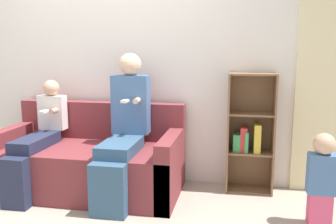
# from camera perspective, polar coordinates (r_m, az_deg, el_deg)

# --- Properties ---
(ground_plane) EXTENTS (14.00, 14.00, 0.00)m
(ground_plane) POSITION_cam_1_polar(r_m,az_deg,el_deg) (3.26, -14.92, -15.41)
(ground_plane) COLOR #9E9384
(back_wall) EXTENTS (10.00, 0.06, 2.55)m
(back_wall) POSITION_cam_1_polar(r_m,az_deg,el_deg) (3.88, -9.22, 8.20)
(back_wall) COLOR silver
(back_wall) RESTS_ON ground_plane
(couch) EXTENTS (1.78, 0.87, 0.84)m
(couch) POSITION_cam_1_polar(r_m,az_deg,el_deg) (3.63, -12.34, -7.89)
(couch) COLOR maroon
(couch) RESTS_ON ground_plane
(adult_seated) EXTENTS (0.36, 0.85, 1.35)m
(adult_seated) POSITION_cam_1_polar(r_m,az_deg,el_deg) (3.33, -7.06, -2.04)
(adult_seated) COLOR #335170
(adult_seated) RESTS_ON ground_plane
(child_seated) EXTENTS (0.27, 0.84, 1.08)m
(child_seated) POSITION_cam_1_polar(r_m,az_deg,el_deg) (3.65, -20.29, -3.96)
(child_seated) COLOR #232842
(child_seated) RESTS_ON ground_plane
(toddler_standing) EXTENTS (0.22, 0.17, 0.75)m
(toddler_standing) POSITION_cam_1_polar(r_m,az_deg,el_deg) (3.07, 23.43, -9.59)
(toddler_standing) COLOR #DB4C75
(toddler_standing) RESTS_ON ground_plane
(bookshelf) EXTENTS (0.45, 0.28, 1.16)m
(bookshelf) POSITION_cam_1_polar(r_m,az_deg,el_deg) (3.59, 12.98, -3.45)
(bookshelf) COLOR brown
(bookshelf) RESTS_ON ground_plane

